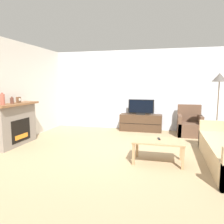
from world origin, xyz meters
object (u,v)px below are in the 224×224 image
mantel_vase_centre_left (12,100)px  tv_stand (141,123)px  fireplace (16,124)px  mantel_vase_left (2,99)px  coffee_table (158,143)px  remote (159,139)px  mantel_clock (19,100)px  tv (141,108)px  floor_lamp (219,81)px  armchair (189,126)px

mantel_vase_centre_left → tv_stand: size_ratio=0.13×
fireplace → mantel_vase_left: (0.02, -0.42, 0.67)m
coffee_table → remote: size_ratio=6.45×
fireplace → tv_stand: (2.91, 2.47, -0.28)m
mantel_vase_centre_left → mantel_clock: size_ratio=1.19×
tv → floor_lamp: floor_lamp is taller
mantel_clock → tv_stand: size_ratio=0.11×
armchair → floor_lamp: 1.69m
fireplace → coffee_table: size_ratio=1.42×
mantel_vase_left → mantel_vase_centre_left: bearing=90.0°
fireplace → mantel_vase_centre_left: size_ratio=7.96×
tv → coffee_table: size_ratio=0.84×
remote → floor_lamp: floor_lamp is taller
coffee_table → floor_lamp: size_ratio=0.54×
mantel_vase_left → remote: size_ratio=1.87×
mantel_clock → tv: 3.73m
mantel_vase_centre_left → tv_stand: (2.90, 2.58, -0.89)m
remote → mantel_vase_left: bearing=170.1°
mantel_vase_left → remote: (3.59, 0.13, -0.75)m
tv → remote: bearing=-75.9°
tv_stand → armchair: size_ratio=1.49×
mantel_vase_centre_left → mantel_clock: bearing=89.8°
mantel_vase_left → armchair: 5.23m
mantel_clock → remote: bearing=-6.9°
mantel_vase_left → tv_stand: (2.90, 2.90, -0.94)m
armchair → remote: (-0.82, -2.51, 0.17)m
mantel_clock → coffee_table: bearing=-8.2°
mantel_vase_left → tv: bearing=45.0°
mantel_vase_left → tv: 4.12m
mantel_vase_centre_left → floor_lamp: bearing=16.5°
coffee_table → floor_lamp: floor_lamp is taller
mantel_vase_centre_left → mantel_vase_left: bearing=-90.0°
mantel_vase_left → armchair: bearing=31.0°
tv_stand → armchair: (1.51, -0.25, 0.02)m
mantel_clock → remote: mantel_clock is taller
mantel_vase_centre_left → armchair: size_ratio=0.19×
mantel_clock → tv_stand: 3.82m
mantel_vase_left → floor_lamp: floor_lamp is taller
mantel_clock → remote: (3.59, -0.43, -0.69)m
mantel_clock → tv_stand: mantel_clock is taller
tv_stand → armchair: 1.53m
mantel_clock → floor_lamp: 5.17m
fireplace → mantel_vase_left: size_ratio=4.89×
remote → fireplace: bearing=163.4°
mantel_vase_centre_left → remote: mantel_vase_centre_left is taller
armchair → coffee_table: size_ratio=0.92×
mantel_vase_left → armchair: size_ratio=0.31×
mantel_clock → tv_stand: (2.90, 2.33, -0.88)m
mantel_clock → floor_lamp: bearing=13.8°
coffee_table → armchair: bearing=72.4°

